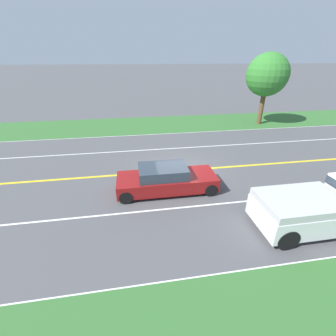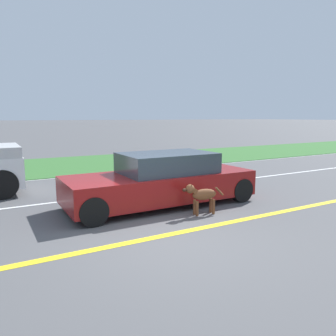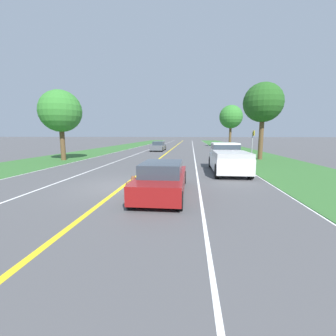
# 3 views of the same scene
# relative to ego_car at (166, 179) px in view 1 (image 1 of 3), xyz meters

# --- Properties ---
(ground_plane) EXTENTS (400.00, 400.00, 0.00)m
(ground_plane) POSITION_rel_ego_car_xyz_m (-1.98, 1.05, -0.61)
(ground_plane) COLOR #4C4C4F
(centre_divider_line) EXTENTS (0.18, 160.00, 0.01)m
(centre_divider_line) POSITION_rel_ego_car_xyz_m (-1.98, 1.05, -0.61)
(centre_divider_line) COLOR yellow
(centre_divider_line) RESTS_ON ground
(lane_edge_line_right) EXTENTS (0.14, 160.00, 0.01)m
(lane_edge_line_right) POSITION_rel_ego_car_xyz_m (5.02, 1.05, -0.61)
(lane_edge_line_right) COLOR white
(lane_edge_line_right) RESTS_ON ground
(lane_edge_line_left) EXTENTS (0.14, 160.00, 0.01)m
(lane_edge_line_left) POSITION_rel_ego_car_xyz_m (-8.98, 1.05, -0.61)
(lane_edge_line_left) COLOR white
(lane_edge_line_left) RESTS_ON ground
(lane_dash_same_dir) EXTENTS (0.10, 160.00, 0.01)m
(lane_dash_same_dir) POSITION_rel_ego_car_xyz_m (1.52, 1.05, -0.61)
(lane_dash_same_dir) COLOR white
(lane_dash_same_dir) RESTS_ON ground
(lane_dash_oncoming) EXTENTS (0.10, 160.00, 0.01)m
(lane_dash_oncoming) POSITION_rel_ego_car_xyz_m (-5.48, 1.05, -0.61)
(lane_dash_oncoming) COLOR white
(lane_dash_oncoming) RESTS_ON ground
(grass_verge_left) EXTENTS (6.00, 160.00, 0.03)m
(grass_verge_left) POSITION_rel_ego_car_xyz_m (-11.98, 1.05, -0.60)
(grass_verge_left) COLOR #33662D
(grass_verge_left) RESTS_ON ground
(ego_car) EXTENTS (1.80, 4.75, 1.31)m
(ego_car) POSITION_rel_ego_car_xyz_m (0.00, 0.00, 0.00)
(ego_car) COLOR maroon
(ego_car) RESTS_ON ground
(dog) EXTENTS (0.29, 1.05, 0.74)m
(dog) POSITION_rel_ego_car_xyz_m (-1.21, -0.35, -0.15)
(dog) COLOR brown
(dog) RESTS_ON ground
(pickup_truck) EXTENTS (2.01, 5.31, 1.81)m
(pickup_truck) POSITION_rel_ego_car_xyz_m (3.46, 5.82, 0.31)
(pickup_truck) COLOR silver
(pickup_truck) RESTS_ON ground
(roadside_tree_left_near) EXTENTS (3.73, 3.73, 6.33)m
(roadside_tree_left_near) POSITION_rel_ego_car_xyz_m (-10.62, 10.82, 3.82)
(roadside_tree_left_near) COLOR brown
(roadside_tree_left_near) RESTS_ON ground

